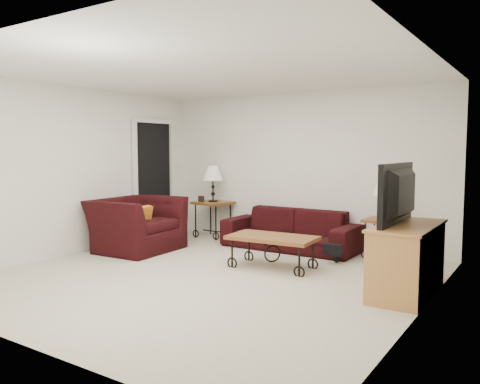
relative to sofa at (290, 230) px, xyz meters
The scene contains 20 objects.
ground 2.05m from the sofa, 92.23° to the right, with size 5.00×5.00×0.00m, color beige.
wall_back 1.06m from the sofa, 99.30° to the left, with size 5.00×0.02×2.50m, color white.
wall_front 4.62m from the sofa, 91.00° to the right, with size 5.00×0.02×2.50m, color white.
wall_left 3.41m from the sofa, 141.93° to the right, with size 0.02×5.00×2.50m, color white.
wall_right 3.29m from the sofa, 39.84° to the right, with size 0.02×5.00×2.50m, color white.
ceiling 2.98m from the sofa, 92.23° to the right, with size 5.00×5.00×0.00m, color white.
doorway 2.67m from the sofa, behind, with size 0.08×0.94×2.04m, color black.
sofa is the anchor object (origin of this frame).
side_table_left 1.65m from the sofa, behind, with size 0.59×0.59×0.64m, color brown.
side_table_right 1.43m from the sofa, ahead, with size 0.52×0.52×0.57m, color brown.
lamp_left 1.77m from the sofa, behind, with size 0.36×0.36×0.64m, color black, non-canonical shape.
lamp_right 1.53m from the sofa, ahead, with size 0.32×0.32×0.57m, color black, non-canonical shape.
photo_frame_left 1.83m from the sofa, behind, with size 0.13×0.02×0.11m, color black.
photo_frame_right 1.60m from the sofa, ahead, with size 0.11×0.02×0.10m, color black.
coffee_table 1.27m from the sofa, 73.31° to the right, with size 1.14×0.62×0.43m, color brown.
armchair 2.40m from the sofa, 144.56° to the right, with size 1.26×1.10×0.82m, color black.
throw_pillow 2.32m from the sofa, 141.39° to the right, with size 0.37×0.10×0.37m, color orange.
tv_stand 2.58m from the sofa, 33.35° to the right, with size 0.53×1.28×0.77m, color #C58649.
television 2.68m from the sofa, 33.59° to the right, with size 1.14×0.15×0.66m, color black.
backpack 1.07m from the sofa, 25.85° to the right, with size 0.39×0.30×0.50m, color black.
Camera 1 is at (3.51, -4.66, 1.57)m, focal length 35.91 mm.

